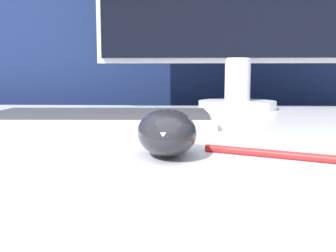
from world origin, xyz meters
The scene contains 4 objects.
partition_panel centered at (0.00, 0.56, 0.62)m, with size 5.00×0.03×1.25m.
computer_mouse_near centered at (-0.07, -0.23, 0.77)m, with size 0.07×0.11×0.05m.
keyboard centered at (-0.19, 0.01, 0.76)m, with size 0.37×0.15×0.02m.
pen centered at (0.04, -0.24, 0.75)m, with size 0.14×0.07×0.01m.
Camera 1 is at (-0.05, -0.63, 0.83)m, focal length 42.00 mm.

